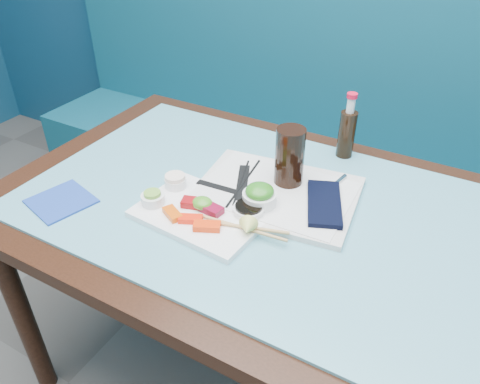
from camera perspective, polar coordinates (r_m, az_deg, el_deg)
The scene contains 34 objects.
booth_bench at distance 2.09m, azimuth 12.89°, elevation 1.95°, with size 3.00×0.56×1.17m.
dining_table at distance 1.27m, azimuth 2.38°, elevation -4.69°, with size 1.40×0.90×0.75m.
glass_top at distance 1.22m, azimuth 2.48°, elevation -1.51°, with size 1.22×0.76×0.01m, color #59A0B2.
sashimi_plate at distance 1.17m, azimuth -4.62°, elevation -2.56°, with size 0.31×0.22×0.02m, color white.
salmon_left at distance 1.15m, azimuth -8.24°, elevation -2.64°, with size 0.06×0.03×0.01m, color #EA5309.
salmon_mid at distance 1.13m, azimuth -6.05°, elevation -3.28°, with size 0.06×0.03×0.01m, color #FF240A.
salmon_right at distance 1.10m, azimuth -4.06°, elevation -4.18°, with size 0.06×0.03×0.02m, color #F93609.
tuna_left at distance 1.18m, azimuth -5.75°, elevation -1.33°, with size 0.06×0.03×0.02m, color maroon.
tuna_right at distance 1.15m, azimuth -3.49°, elevation -2.12°, with size 0.06×0.03×0.02m, color maroon.
seaweed_garnish at distance 1.17m, azimuth -4.61°, elevation -1.35°, with size 0.05×0.05×0.03m, color #459121.
ramekin_wasabi at distance 1.20m, azimuth -10.57°, elevation -0.85°, with size 0.06×0.06×0.02m, color white.
wasabi_fill at distance 1.19m, azimuth -10.66°, elevation -0.18°, with size 0.04×0.04×0.01m, color #70AD37.
ramekin_ginger at distance 1.26m, azimuth -7.87°, elevation 1.14°, with size 0.06×0.06×0.02m, color white.
ginger_fill at distance 1.25m, azimuth -7.93°, elevation 1.82°, with size 0.05×0.05×0.01m, color #FFE7D1.
soy_dish at distance 1.15m, azimuth 1.08°, elevation -2.18°, with size 0.08×0.08×0.02m, color white.
soy_fill at distance 1.15m, azimuth 1.08°, elevation -1.74°, with size 0.07×0.07×0.01m, color black.
lemon_wedge at distance 1.07m, azimuth 0.92°, elevation -4.39°, with size 0.05×0.05×0.04m, color #E0E26B.
chopstick_sleeve at distance 1.24m, azimuth -2.57°, elevation 0.55°, with size 0.13×0.02×0.00m, color black.
wooden_chopstick_a at distance 1.11m, azimuth -0.31°, elevation -4.16°, with size 0.01×0.01×0.25m, color tan.
wooden_chopstick_b at distance 1.10m, azimuth 0.14°, elevation -4.33°, with size 0.01×0.01×0.23m, color tan.
serving_tray at distance 1.24m, azimuth 4.36°, elevation -0.17°, with size 0.42×0.31×0.02m, color silver.
paper_placemat at distance 1.24m, azimuth 4.38°, elevation 0.17°, with size 0.39×0.27×0.00m, color silver.
seaweed_bowl at distance 1.17m, azimuth 2.38°, elevation -0.85°, with size 0.09×0.09×0.03m, color white.
seaweed_salad at distance 1.16m, azimuth 2.41°, elevation 0.10°, with size 0.07×0.07×0.04m, color #29761B.
cola_glass at distance 1.23m, azimuth 6.07°, elevation 4.31°, with size 0.08×0.08×0.16m, color black.
navy_pouch at distance 1.19m, azimuth 10.23°, elevation -1.39°, with size 0.08×0.19×0.01m, color black.
fork at distance 1.28m, azimuth 11.65°, elevation 1.05°, with size 0.01×0.01×0.10m, color silver.
black_chopstick_a at distance 1.26m, azimuth 0.15°, elevation 1.26°, with size 0.01×0.01×0.22m, color black.
black_chopstick_b at distance 1.26m, azimuth 0.46°, elevation 1.17°, with size 0.01×0.01×0.25m, color black.
tray_sleeve at distance 1.26m, azimuth 0.31°, elevation 1.19°, with size 0.03×0.17×0.00m, color black.
cola_bottle_body at distance 1.43m, azimuth 12.87°, elevation 6.86°, with size 0.05×0.05×0.14m, color black.
cola_bottle_neck at distance 1.39m, azimuth 13.36°, elevation 10.27°, with size 0.02×0.02×0.04m, color white.
cola_bottle_cap at distance 1.37m, azimuth 13.53°, elevation 11.36°, with size 0.03×0.03×0.01m, color red.
blue_napkin at distance 1.30m, azimuth -20.97°, elevation -1.05°, with size 0.14×0.14×0.01m, color #1B3D99.
Camera 1 is at (0.44, 0.57, 1.47)m, focal length 35.00 mm.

